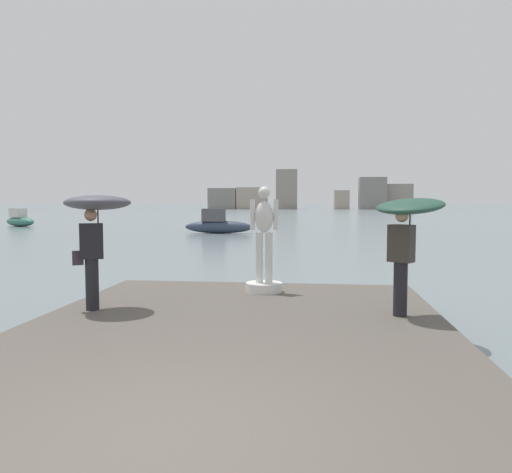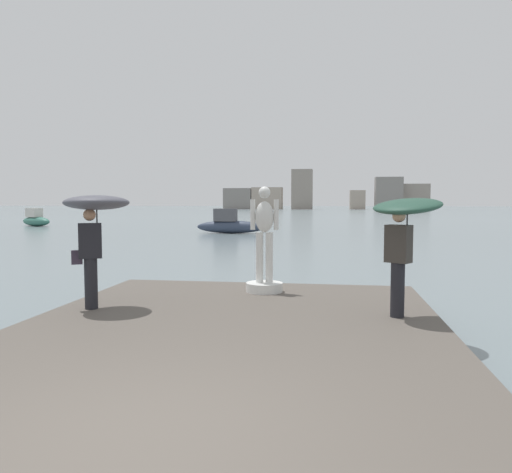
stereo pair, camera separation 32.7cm
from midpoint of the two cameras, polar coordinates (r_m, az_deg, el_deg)
name	(u,v)px [view 2 (the right image)]	position (r m, az deg, el deg)	size (l,w,h in m)	color
ground_plane	(314,227)	(43.80, 6.78, 1.02)	(400.00, 400.00, 0.00)	slate
pier	(209,366)	(6.49, -3.86, -14.46)	(6.46, 10.57, 0.40)	#564F47
statue_white_figure	(264,254)	(10.29, 1.87, -2.03)	(0.75, 0.75, 2.15)	silver
onlooker_left	(95,217)	(9.04, -16.80, 2.16)	(1.49, 1.49, 1.97)	black
onlooker_right	(404,223)	(8.33, 17.54, 1.44)	(1.49, 1.49, 1.96)	black
boat_near	(36,220)	(49.90, -23.49, 1.77)	(3.99, 2.85, 1.64)	#336B5B
boat_mid	(230,225)	(35.56, -2.75, 1.35)	(4.88, 1.10, 1.74)	#2D384C
distant_skyline	(338,195)	(146.93, 9.34, 4.61)	(58.38, 10.53, 11.36)	gray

